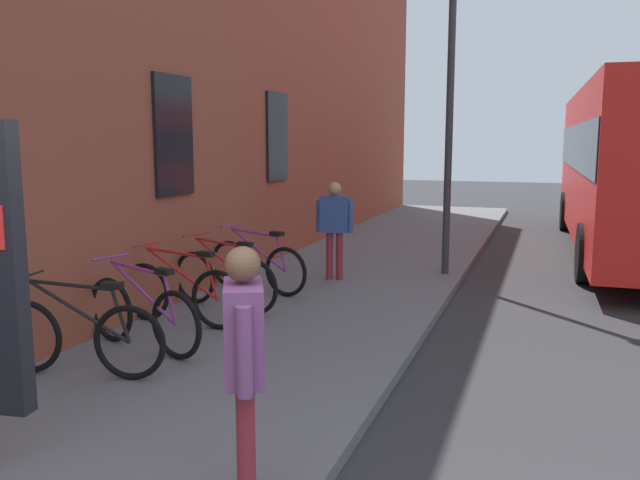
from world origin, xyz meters
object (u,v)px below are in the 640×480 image
(bicycle_by_door, at_px, (181,293))
(street_lamp, at_px, (451,76))
(city_bus, at_px, (640,161))
(bicycle_mid_rack, at_px, (224,280))
(bicycle_under_window, at_px, (257,266))
(pedestrian_by_facade, at_px, (244,349))
(pedestrian_crossing_street, at_px, (335,221))
(bicycle_far_end, at_px, (78,337))
(bicycle_leaning_wall, at_px, (143,314))

(bicycle_by_door, xyz_separation_m, street_lamp, (4.18, -2.54, 2.85))
(bicycle_by_door, distance_m, city_bus, 10.12)
(bicycle_mid_rack, height_order, bicycle_under_window, same)
(bicycle_by_door, bearing_deg, bicycle_under_window, -4.13)
(pedestrian_by_facade, bearing_deg, bicycle_by_door, 36.87)
(bicycle_mid_rack, distance_m, street_lamp, 4.99)
(city_bus, bearing_deg, bicycle_under_window, 137.67)
(pedestrian_by_facade, distance_m, street_lamp, 7.80)
(bicycle_by_door, distance_m, pedestrian_by_facade, 4.15)
(bicycle_under_window, xyz_separation_m, pedestrian_crossing_street, (1.22, -0.79, 0.56))
(bicycle_far_end, distance_m, bicycle_under_window, 3.74)
(street_lamp, bearing_deg, pedestrian_by_facade, 179.44)
(bicycle_under_window, relative_size, pedestrian_by_facade, 1.08)
(pedestrian_crossing_street, xyz_separation_m, pedestrian_by_facade, (-6.40, -1.54, 0.03))
(bicycle_mid_rack, xyz_separation_m, street_lamp, (3.32, -2.41, 2.85))
(pedestrian_crossing_street, bearing_deg, bicycle_mid_rack, 160.49)
(street_lamp, bearing_deg, bicycle_leaning_wall, 154.96)
(street_lamp, bearing_deg, bicycle_under_window, 133.70)
(bicycle_mid_rack, xyz_separation_m, bicycle_under_window, (1.03, -0.00, 0.00))
(city_bus, relative_size, street_lamp, 1.92)
(bicycle_mid_rack, relative_size, pedestrian_crossing_street, 1.11)
(bicycle_far_end, bearing_deg, bicycle_leaning_wall, -6.90)
(bicycle_far_end, bearing_deg, pedestrian_crossing_street, -10.36)
(pedestrian_by_facade, xyz_separation_m, street_lamp, (7.47, -0.07, 2.26))
(pedestrian_crossing_street, distance_m, pedestrian_by_facade, 6.58)
(bicycle_mid_rack, xyz_separation_m, pedestrian_by_facade, (-4.15, -2.33, 0.59))
(city_bus, height_order, pedestrian_by_facade, city_bus)
(pedestrian_crossing_street, bearing_deg, bicycle_leaning_wall, 168.91)
(bicycle_by_door, relative_size, street_lamp, 0.32)
(city_bus, distance_m, pedestrian_crossing_street, 7.09)
(bicycle_far_end, xyz_separation_m, pedestrian_by_facade, (-1.43, -2.44, 0.59))
(bicycle_far_end, relative_size, pedestrian_crossing_street, 1.12)
(bicycle_under_window, bearing_deg, bicycle_mid_rack, 179.81)
(bicycle_far_end, xyz_separation_m, street_lamp, (6.04, -2.52, 2.85))
(bicycle_far_end, distance_m, pedestrian_by_facade, 2.90)
(bicycle_far_end, xyz_separation_m, pedestrian_crossing_street, (4.96, -0.91, 0.56))
(bicycle_mid_rack, relative_size, city_bus, 0.16)
(bicycle_under_window, distance_m, pedestrian_crossing_street, 1.56)
(city_bus, bearing_deg, pedestrian_crossing_street, 135.75)
(bicycle_mid_rack, bearing_deg, bicycle_far_end, 177.68)
(bicycle_leaning_wall, xyz_separation_m, bicycle_mid_rack, (1.84, -0.00, 0.00))
(bicycle_far_end, distance_m, street_lamp, 7.13)
(bicycle_under_window, distance_m, city_bus, 8.59)
(city_bus, bearing_deg, bicycle_mid_rack, 141.94)
(bicycle_by_door, height_order, bicycle_mid_rack, same)
(bicycle_far_end, height_order, bicycle_mid_rack, same)
(bicycle_by_door, height_order, pedestrian_crossing_street, pedestrian_crossing_street)
(bicycle_mid_rack, xyz_separation_m, city_bus, (7.29, -5.71, 1.41))
(bicycle_far_end, height_order, street_lamp, street_lamp)
(bicycle_leaning_wall, xyz_separation_m, street_lamp, (5.16, -2.41, 2.85))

